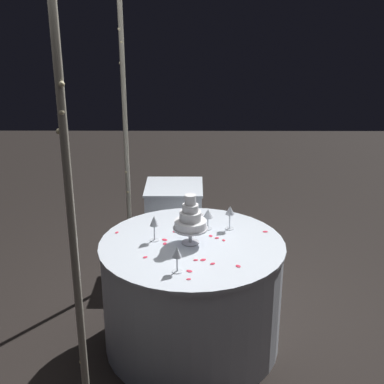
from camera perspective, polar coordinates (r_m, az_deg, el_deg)
name	(u,v)px	position (r m, az deg, el deg)	size (l,w,h in m)	color
ground_plane	(192,342)	(3.71, 0.00, -16.03)	(12.00, 12.00, 0.00)	black
decorative_arch	(103,121)	(3.10, -9.62, 7.64)	(1.89, 0.06, 2.40)	#B7B29E
main_table	(192,294)	(3.50, 0.00, -11.09)	(1.18, 1.18, 0.75)	silver
side_table	(174,225)	(4.51, -1.93, -3.64)	(0.48, 0.48, 0.72)	silver
tiered_cake	(190,220)	(3.25, -0.18, -3.02)	(0.22, 0.22, 0.33)	silver
wine_glass_0	(154,222)	(3.31, -4.15, -3.32)	(0.06, 0.06, 0.17)	silver
wine_glass_1	(177,253)	(2.94, -1.64, -6.71)	(0.06, 0.06, 0.16)	silver
wine_glass_2	(230,212)	(3.47, 4.15, -2.14)	(0.06, 0.06, 0.16)	silver
wine_glass_3	(208,214)	(3.47, 1.75, -2.45)	(0.07, 0.07, 0.14)	silver
cake_knife	(197,223)	(3.59, 0.59, -3.40)	(0.29, 0.09, 0.01)	silver
rose_petal_0	(165,244)	(3.31, -2.98, -5.65)	(0.03, 0.02, 0.00)	#E02D47
rose_petal_1	(207,218)	(3.67, 1.60, -2.89)	(0.03, 0.02, 0.00)	#E02D47
rose_petal_2	(145,257)	(3.15, -5.12, -7.09)	(0.03, 0.02, 0.00)	#E02D47
rose_petal_3	(203,260)	(3.11, 1.22, -7.40)	(0.04, 0.03, 0.00)	#E02D47
rose_petal_4	(211,236)	(3.41, 2.05, -4.80)	(0.03, 0.02, 0.00)	#E02D47
rose_petal_5	(165,240)	(3.36, -3.00, -5.22)	(0.04, 0.03, 0.00)	#E02D47
rose_petal_6	(217,238)	(3.38, 2.73, -5.02)	(0.03, 0.02, 0.00)	#E02D47
rose_petal_7	(189,271)	(2.99, -0.29, -8.61)	(0.04, 0.03, 0.00)	#E02D47
rose_petal_8	(265,232)	(3.50, 7.99, -4.29)	(0.04, 0.02, 0.00)	#E02D47
rose_petal_9	(224,240)	(3.35, 3.48, -5.27)	(0.03, 0.02, 0.00)	#E02D47
rose_petal_10	(196,260)	(3.11, 0.40, -7.42)	(0.03, 0.02, 0.00)	#E02D47
rose_petal_11	(189,279)	(2.91, -0.37, -9.48)	(0.03, 0.02, 0.00)	#E02D47
rose_petal_12	(213,264)	(3.07, 2.27, -7.81)	(0.03, 0.02, 0.00)	#E02D47
rose_petal_13	(117,232)	(3.49, -8.20, -4.39)	(0.03, 0.02, 0.00)	#E02D47
rose_petal_14	(238,266)	(3.06, 5.06, -8.05)	(0.04, 0.03, 0.00)	#E02D47
rose_petal_15	(175,232)	(3.47, -1.91, -4.36)	(0.03, 0.02, 0.00)	#E02D47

